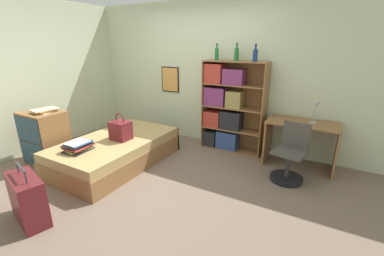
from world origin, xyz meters
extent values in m
plane|color=#756051|center=(0.00, 0.00, 0.00)|extent=(14.00, 14.00, 0.00)
cube|color=beige|center=(0.00, 1.66, 1.30)|extent=(10.00, 0.06, 2.60)
cube|color=black|center=(-0.69, 1.62, 1.16)|extent=(0.40, 0.02, 0.50)
cube|color=#DB994C|center=(-0.69, 1.60, 1.16)|extent=(0.36, 0.01, 0.46)
cube|color=beige|center=(-2.36, 0.00, 1.30)|extent=(0.06, 10.00, 2.60)
cube|color=olive|center=(-0.68, 0.00, 0.14)|extent=(1.15, 1.97, 0.27)
cube|color=tan|center=(-0.68, 0.00, 0.34)|extent=(1.12, 1.94, 0.14)
cube|color=olive|center=(-0.68, 0.96, 0.21)|extent=(1.15, 0.04, 0.42)
cube|color=maroon|center=(-0.58, 0.04, 0.56)|extent=(0.29, 0.24, 0.29)
torus|color=maroon|center=(-0.58, 0.04, 0.75)|extent=(0.17, 0.02, 0.17)
cube|color=#232328|center=(-0.79, -0.59, 0.42)|extent=(0.31, 0.37, 0.02)
cube|color=#99894C|center=(-0.78, -0.59, 0.44)|extent=(0.25, 0.36, 0.02)
cube|color=#232328|center=(-0.79, -0.58, 0.46)|extent=(0.24, 0.30, 0.02)
cube|color=#B2382D|center=(-0.78, -0.58, 0.48)|extent=(0.32, 0.37, 0.01)
cube|color=#232328|center=(-0.77, -0.57, 0.50)|extent=(0.24, 0.34, 0.02)
cube|color=#232328|center=(-0.80, -0.59, 0.52)|extent=(0.30, 0.39, 0.02)
cube|color=#334C84|center=(-0.79, -0.58, 0.53)|extent=(0.28, 0.31, 0.01)
cube|color=silver|center=(-0.79, -0.60, 0.54)|extent=(0.24, 0.28, 0.01)
cube|color=#5B191E|center=(-0.46, -1.51, 0.26)|extent=(0.62, 0.39, 0.52)
cylinder|color=#2D2D33|center=(-0.62, -1.47, 0.58)|extent=(0.01, 0.01, 0.12)
cylinder|color=#2D2D33|center=(-0.31, -1.55, 0.58)|extent=(0.01, 0.01, 0.12)
cube|color=#2D2D33|center=(-0.46, -1.51, 0.64)|extent=(0.34, 0.11, 0.02)
cube|color=olive|center=(-1.71, -0.50, 0.42)|extent=(0.63, 0.48, 0.84)
cube|color=#284256|center=(-1.71, -0.74, 0.22)|extent=(0.59, 0.01, 0.38)
sphere|color=#B2A893|center=(-1.71, -0.76, 0.22)|extent=(0.02, 0.02, 0.02)
cube|color=#284256|center=(-1.71, -0.74, 0.62)|extent=(0.59, 0.01, 0.38)
sphere|color=#B2A893|center=(-1.71, -0.76, 0.62)|extent=(0.02, 0.02, 0.02)
cube|color=silver|center=(-1.66, -0.47, 0.84)|extent=(0.31, 0.30, 0.01)
cube|color=gold|center=(-1.66, -0.47, 0.85)|extent=(0.25, 0.34, 0.02)
cube|color=gold|center=(-1.65, -0.46, 0.87)|extent=(0.24, 0.28, 0.01)
cube|color=beige|center=(-1.65, -0.47, 0.88)|extent=(0.30, 0.39, 0.01)
cube|color=olive|center=(0.20, 1.44, 0.79)|extent=(0.02, 0.33, 1.58)
cube|color=olive|center=(1.27, 1.44, 0.79)|extent=(0.02, 0.33, 1.58)
cube|color=olive|center=(0.73, 1.60, 0.79)|extent=(1.09, 0.01, 1.58)
cube|color=olive|center=(0.73, 1.44, 0.01)|extent=(1.06, 0.33, 0.02)
cube|color=olive|center=(0.73, 1.44, 0.39)|extent=(1.06, 0.33, 0.02)
cube|color=olive|center=(0.73, 1.44, 0.79)|extent=(1.06, 0.33, 0.02)
cube|color=olive|center=(0.73, 1.44, 1.18)|extent=(1.06, 0.33, 0.02)
cube|color=olive|center=(0.73, 1.44, 1.57)|extent=(1.06, 0.33, 0.02)
cube|color=#232328|center=(0.33, 1.43, 0.16)|extent=(0.23, 0.25, 0.28)
cube|color=#334C84|center=(0.66, 1.43, 0.18)|extent=(0.37, 0.25, 0.32)
cube|color=#B2382D|center=(0.37, 1.43, 0.54)|extent=(0.30, 0.25, 0.27)
cube|color=#232328|center=(0.72, 1.43, 0.56)|extent=(0.36, 0.25, 0.32)
cube|color=#7A336B|center=(0.40, 1.43, 0.96)|extent=(0.38, 0.25, 0.32)
cube|color=#99894C|center=(0.76, 1.43, 0.94)|extent=(0.26, 0.25, 0.28)
cube|color=#B2382D|center=(0.37, 1.43, 1.36)|extent=(0.31, 0.25, 0.33)
cube|color=#7A336B|center=(0.73, 1.43, 1.32)|extent=(0.35, 0.25, 0.25)
cylinder|color=#1E6B2D|center=(0.38, 1.46, 1.67)|extent=(0.07, 0.07, 0.19)
cylinder|color=#1E6B2D|center=(0.38, 1.46, 1.80)|extent=(0.03, 0.03, 0.06)
cylinder|color=#232328|center=(0.38, 1.46, 1.84)|extent=(0.03, 0.03, 0.02)
cylinder|color=#1E6B2D|center=(0.73, 1.47, 1.68)|extent=(0.07, 0.07, 0.20)
cylinder|color=#1E6B2D|center=(0.73, 1.47, 1.81)|extent=(0.03, 0.03, 0.06)
cylinder|color=#232328|center=(0.73, 1.47, 1.85)|extent=(0.03, 0.03, 0.02)
cylinder|color=navy|center=(1.07, 1.39, 1.67)|extent=(0.08, 0.08, 0.19)
cylinder|color=navy|center=(1.07, 1.39, 1.79)|extent=(0.03, 0.03, 0.06)
cylinder|color=#232328|center=(1.07, 1.39, 1.84)|extent=(0.03, 0.03, 0.02)
cube|color=olive|center=(1.89, 1.33, 0.71)|extent=(1.04, 0.55, 0.02)
cube|color=olive|center=(1.40, 1.33, 0.35)|extent=(0.03, 0.51, 0.70)
cube|color=olive|center=(2.39, 1.33, 0.35)|extent=(0.03, 0.51, 0.70)
cylinder|color=#ADA89E|center=(2.03, 1.35, 0.73)|extent=(0.11, 0.11, 0.02)
cylinder|color=#ADA89E|center=(2.03, 1.35, 0.89)|extent=(0.02, 0.02, 0.29)
cone|color=#ADA89E|center=(2.06, 1.35, 1.06)|extent=(0.13, 0.09, 0.13)
cylinder|color=black|center=(1.82, 0.76, 0.03)|extent=(0.45, 0.45, 0.06)
cylinder|color=#333338|center=(1.82, 0.76, 0.21)|extent=(0.05, 0.05, 0.41)
cube|color=#47423D|center=(1.82, 0.76, 0.43)|extent=(0.48, 0.48, 0.03)
cube|color=#47423D|center=(1.86, 0.95, 0.63)|extent=(0.37, 0.11, 0.37)
camera|label=1|loc=(2.24, -2.71, 1.86)|focal=24.00mm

